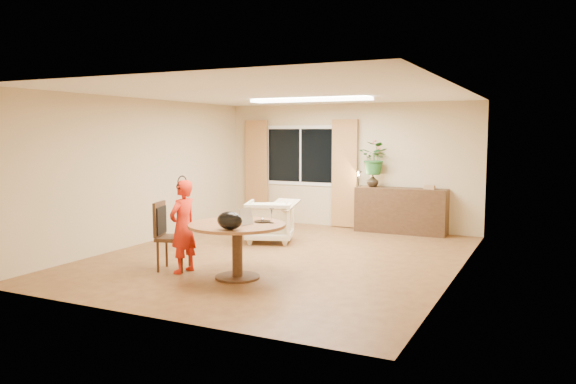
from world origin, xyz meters
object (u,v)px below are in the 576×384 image
object	(u,v)px
armchair	(270,221)
sideboard	(401,211)
dining_chair	(174,236)
dining_table	(237,235)
child	(183,226)

from	to	relation	value
armchair	sideboard	xyz separation A→B (m)	(1.93, 1.94, 0.07)
dining_chair	armchair	xyz separation A→B (m)	(0.28, 2.48, -0.12)
armchair	sideboard	size ratio (longest dim) A/B	0.47
dining_table	sideboard	world-z (taller)	sideboard
child	dining_table	bearing A→B (deg)	99.46
dining_table	dining_chair	size ratio (longest dim) A/B	1.34
dining_table	sideboard	size ratio (longest dim) A/B	0.74
armchair	dining_chair	bearing A→B (deg)	64.03
dining_chair	child	distance (m)	0.28
child	armchair	bearing A→B (deg)	-175.42
armchair	child	bearing A→B (deg)	69.00
dining_chair	child	bearing A→B (deg)	-33.12
dining_table	armchair	size ratio (longest dim) A/B	1.58
dining_chair	sideboard	xyz separation A→B (m)	(2.21, 4.42, -0.05)
child	dining_chair	bearing A→B (deg)	-99.48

